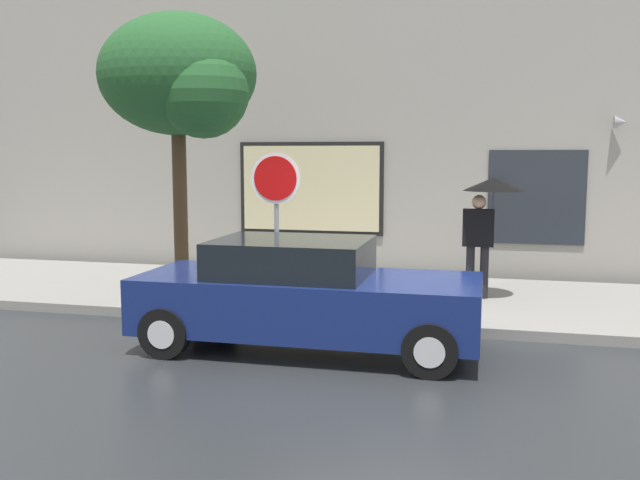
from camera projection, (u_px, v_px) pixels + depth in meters
name	position (u px, v px, depth m)	size (l,w,h in m)	color
ground_plane	(376.00, 353.00, 8.81)	(60.00, 60.00, 0.00)	#282B2D
sidewalk	(404.00, 299.00, 11.70)	(20.00, 4.00, 0.15)	gray
building_facade	(421.00, 105.00, 13.69)	(20.00, 0.67, 7.00)	#9E998E
parked_car	(305.00, 296.00, 8.90)	(4.36, 1.82, 1.43)	navy
pedestrian_with_umbrella	(488.00, 203.00, 11.24)	(1.00, 1.00, 2.00)	black
street_tree	(182.00, 79.00, 10.82)	(2.55, 2.16, 4.58)	#4C3823
stop_sign	(276.00, 200.00, 10.31)	(0.76, 0.10, 2.39)	gray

